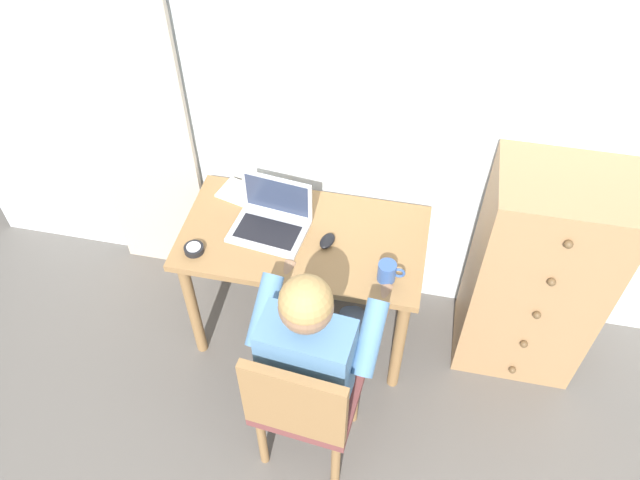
# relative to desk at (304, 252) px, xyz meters

# --- Properties ---
(wall_back) EXTENTS (4.80, 0.05, 2.50)m
(wall_back) POSITION_rel_desk_xyz_m (0.42, 0.38, 0.63)
(wall_back) COLOR silver
(wall_back) RESTS_ON ground_plane
(curtain_panel) EXTENTS (0.54, 0.03, 2.18)m
(curtain_panel) POSITION_rel_desk_xyz_m (-0.88, 0.31, 0.47)
(curtain_panel) COLOR #BCAD99
(curtain_panel) RESTS_ON ground_plane
(desk) EXTENTS (1.13, 0.61, 0.73)m
(desk) POSITION_rel_desk_xyz_m (0.00, 0.00, 0.00)
(desk) COLOR olive
(desk) RESTS_ON ground_plane
(dresser) EXTENTS (0.58, 0.46, 1.18)m
(dresser) POSITION_rel_desk_xyz_m (1.09, 0.10, -0.03)
(dresser) COLOR #9E754C
(dresser) RESTS_ON ground_plane
(chair) EXTENTS (0.46, 0.44, 0.88)m
(chair) POSITION_rel_desk_xyz_m (0.15, -0.70, -0.12)
(chair) COLOR brown
(chair) RESTS_ON ground_plane
(person_seated) EXTENTS (0.56, 0.61, 1.20)m
(person_seated) POSITION_rel_desk_xyz_m (0.17, -0.52, 0.06)
(person_seated) COLOR #6B84AD
(person_seated) RESTS_ON ground_plane
(laptop) EXTENTS (0.37, 0.29, 0.24)m
(laptop) POSITION_rel_desk_xyz_m (-0.16, 0.03, 0.17)
(laptop) COLOR #B7BABF
(laptop) RESTS_ON desk
(computer_mouse) EXTENTS (0.08, 0.11, 0.03)m
(computer_mouse) POSITION_rel_desk_xyz_m (0.12, -0.02, 0.13)
(computer_mouse) COLOR black
(computer_mouse) RESTS_ON desk
(desk_clock) EXTENTS (0.09, 0.09, 0.03)m
(desk_clock) POSITION_rel_desk_xyz_m (-0.46, -0.19, 0.13)
(desk_clock) COLOR black
(desk_clock) RESTS_ON desk
(notebook_pad) EXTENTS (0.24, 0.20, 0.01)m
(notebook_pad) POSITION_rel_desk_xyz_m (-0.36, 0.21, 0.12)
(notebook_pad) COLOR silver
(notebook_pad) RESTS_ON desk
(coffee_mug) EXTENTS (0.12, 0.08, 0.09)m
(coffee_mug) POSITION_rel_desk_xyz_m (0.41, -0.17, 0.16)
(coffee_mug) COLOR #33518C
(coffee_mug) RESTS_ON desk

